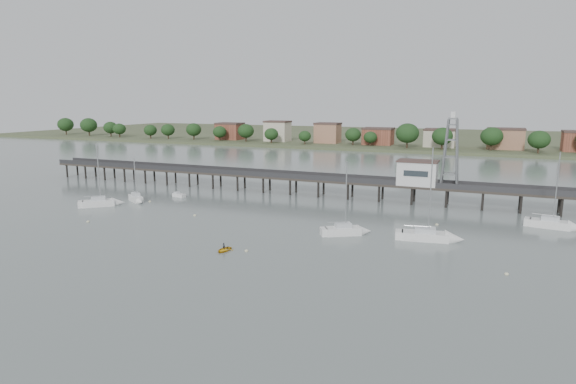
{
  "coord_description": "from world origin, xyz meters",
  "views": [
    {
      "loc": [
        38.53,
        -43.77,
        21.7
      ],
      "look_at": [
        2.71,
        42.0,
        4.0
      ],
      "focal_mm": 30.0,
      "sensor_mm": 36.0,
      "label": 1
    }
  ],
  "objects_px": {
    "pier": "(307,179)",
    "sailboat_b": "(137,199)",
    "sailboat_c": "(350,231)",
    "sailboat_a": "(105,203)",
    "white_tender": "(179,195)",
    "yellow_dinghy": "(224,251)",
    "lattice_tower": "(451,153)",
    "sailboat_d": "(436,237)",
    "sailboat_e": "(559,225)"
  },
  "relations": [
    {
      "from": "sailboat_b",
      "to": "sailboat_a",
      "type": "distance_m",
      "value": 6.57
    },
    {
      "from": "pier",
      "to": "white_tender",
      "type": "distance_m",
      "value": 29.79
    },
    {
      "from": "pier",
      "to": "sailboat_a",
      "type": "height_order",
      "value": "sailboat_a"
    },
    {
      "from": "sailboat_b",
      "to": "sailboat_d",
      "type": "distance_m",
      "value": 63.16
    },
    {
      "from": "sailboat_e",
      "to": "yellow_dinghy",
      "type": "bearing_deg",
      "value": -136.61
    },
    {
      "from": "pier",
      "to": "sailboat_b",
      "type": "xyz_separation_m",
      "value": [
        -31.02,
        -22.22,
        -3.13
      ]
    },
    {
      "from": "sailboat_b",
      "to": "sailboat_d",
      "type": "xyz_separation_m",
      "value": [
        62.93,
        -5.37,
        -0.03
      ]
    },
    {
      "from": "pier",
      "to": "sailboat_e",
      "type": "height_order",
      "value": "sailboat_e"
    },
    {
      "from": "sailboat_b",
      "to": "sailboat_a",
      "type": "xyz_separation_m",
      "value": [
        -3.78,
        -5.37,
        -0.02
      ]
    },
    {
      "from": "lattice_tower",
      "to": "sailboat_e",
      "type": "distance_m",
      "value": 24.88
    },
    {
      "from": "white_tender",
      "to": "sailboat_d",
      "type": "bearing_deg",
      "value": -1.28
    },
    {
      "from": "yellow_dinghy",
      "to": "white_tender",
      "type": "bearing_deg",
      "value": 141.15
    },
    {
      "from": "sailboat_a",
      "to": "sailboat_c",
      "type": "bearing_deg",
      "value": -44.47
    },
    {
      "from": "sailboat_a",
      "to": "yellow_dinghy",
      "type": "distance_m",
      "value": 42.33
    },
    {
      "from": "pier",
      "to": "sailboat_e",
      "type": "relative_size",
      "value": 10.79
    },
    {
      "from": "sailboat_d",
      "to": "sailboat_e",
      "type": "bearing_deg",
      "value": 31.25
    },
    {
      "from": "lattice_tower",
      "to": "sailboat_e",
      "type": "relative_size",
      "value": 1.11
    },
    {
      "from": "pier",
      "to": "lattice_tower",
      "type": "distance_m",
      "value": 32.34
    },
    {
      "from": "sailboat_e",
      "to": "sailboat_c",
      "type": "height_order",
      "value": "sailboat_e"
    },
    {
      "from": "sailboat_b",
      "to": "sailboat_e",
      "type": "xyz_separation_m",
      "value": [
        81.71,
        10.34,
        -0.02
      ]
    },
    {
      "from": "sailboat_d",
      "to": "sailboat_e",
      "type": "xyz_separation_m",
      "value": [
        18.78,
        15.7,
        0.01
      ]
    },
    {
      "from": "pier",
      "to": "white_tender",
      "type": "height_order",
      "value": "pier"
    },
    {
      "from": "sailboat_c",
      "to": "yellow_dinghy",
      "type": "xyz_separation_m",
      "value": [
        -14.69,
        -15.68,
        -0.64
      ]
    },
    {
      "from": "lattice_tower",
      "to": "sailboat_c",
      "type": "relative_size",
      "value": 1.21
    },
    {
      "from": "sailboat_a",
      "to": "white_tender",
      "type": "xyz_separation_m",
      "value": [
        8.6,
        13.83,
        -0.26
      ]
    },
    {
      "from": "pier",
      "to": "sailboat_d",
      "type": "relative_size",
      "value": 9.63
    },
    {
      "from": "lattice_tower",
      "to": "sailboat_b",
      "type": "xyz_separation_m",
      "value": [
        -62.52,
        -22.22,
        -10.44
      ]
    },
    {
      "from": "sailboat_c",
      "to": "sailboat_e",
      "type": "bearing_deg",
      "value": -2.95
    },
    {
      "from": "sailboat_e",
      "to": "sailboat_a",
      "type": "height_order",
      "value": "sailboat_e"
    },
    {
      "from": "pier",
      "to": "yellow_dinghy",
      "type": "distance_m",
      "value": 45.3
    },
    {
      "from": "sailboat_e",
      "to": "sailboat_b",
      "type": "bearing_deg",
      "value": -164.61
    },
    {
      "from": "sailboat_d",
      "to": "sailboat_c",
      "type": "height_order",
      "value": "sailboat_d"
    },
    {
      "from": "yellow_dinghy",
      "to": "sailboat_d",
      "type": "bearing_deg",
      "value": 39.03
    },
    {
      "from": "sailboat_b",
      "to": "white_tender",
      "type": "xyz_separation_m",
      "value": [
        4.82,
        8.46,
        -0.28
      ]
    },
    {
      "from": "yellow_dinghy",
      "to": "sailboat_c",
      "type": "bearing_deg",
      "value": 54.17
    },
    {
      "from": "sailboat_b",
      "to": "sailboat_c",
      "type": "bearing_deg",
      "value": 23.69
    },
    {
      "from": "white_tender",
      "to": "yellow_dinghy",
      "type": "bearing_deg",
      "value": -34.05
    },
    {
      "from": "sailboat_e",
      "to": "sailboat_a",
      "type": "relative_size",
      "value": 1.01
    },
    {
      "from": "lattice_tower",
      "to": "sailboat_d",
      "type": "height_order",
      "value": "lattice_tower"
    },
    {
      "from": "lattice_tower",
      "to": "sailboat_a",
      "type": "distance_m",
      "value": 72.57
    },
    {
      "from": "sailboat_d",
      "to": "sailboat_c",
      "type": "distance_m",
      "value": 13.55
    },
    {
      "from": "white_tender",
      "to": "sailboat_c",
      "type": "bearing_deg",
      "value": -7.08
    },
    {
      "from": "sailboat_a",
      "to": "white_tender",
      "type": "height_order",
      "value": "sailboat_a"
    },
    {
      "from": "sailboat_d",
      "to": "sailboat_e",
      "type": "height_order",
      "value": "sailboat_d"
    },
    {
      "from": "yellow_dinghy",
      "to": "pier",
      "type": "bearing_deg",
      "value": 102.12
    },
    {
      "from": "sailboat_c",
      "to": "sailboat_a",
      "type": "bearing_deg",
      "value": 146.82
    },
    {
      "from": "lattice_tower",
      "to": "sailboat_d",
      "type": "xyz_separation_m",
      "value": [
        0.42,
        -27.59,
        -10.47
      ]
    },
    {
      "from": "sailboat_b",
      "to": "sailboat_d",
      "type": "bearing_deg",
      "value": 26.96
    },
    {
      "from": "lattice_tower",
      "to": "yellow_dinghy",
      "type": "bearing_deg",
      "value": -121.64
    },
    {
      "from": "sailboat_a",
      "to": "sailboat_c",
      "type": "distance_m",
      "value": 53.3
    }
  ]
}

